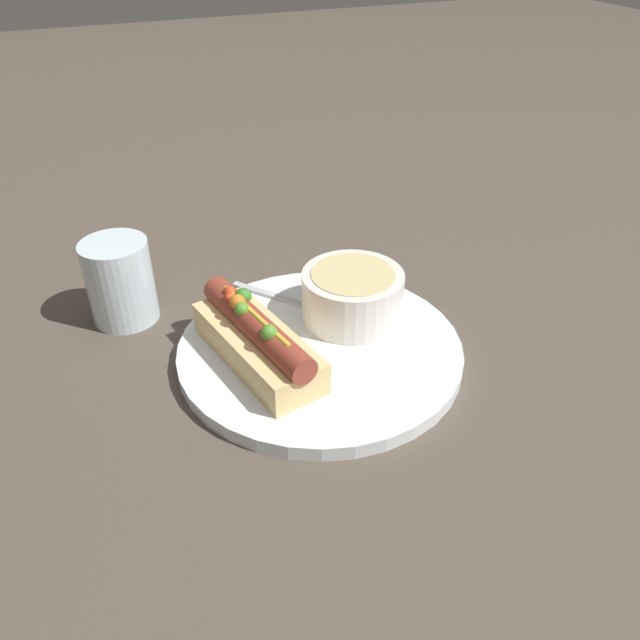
{
  "coord_description": "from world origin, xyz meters",
  "views": [
    {
      "loc": [
        0.46,
        -0.2,
        0.39
      ],
      "look_at": [
        0.0,
        0.0,
        0.04
      ],
      "focal_mm": 35.0,
      "sensor_mm": 36.0,
      "label": 1
    }
  ],
  "objects_px": {
    "hot_dog": "(255,337)",
    "drinking_glass": "(120,281)",
    "soup_bowl": "(352,293)",
    "spoon": "(330,312)"
  },
  "relations": [
    {
      "from": "hot_dog",
      "to": "drinking_glass",
      "type": "height_order",
      "value": "drinking_glass"
    },
    {
      "from": "hot_dog",
      "to": "spoon",
      "type": "height_order",
      "value": "hot_dog"
    },
    {
      "from": "drinking_glass",
      "to": "spoon",
      "type": "bearing_deg",
      "value": 62.24
    },
    {
      "from": "hot_dog",
      "to": "spoon",
      "type": "bearing_deg",
      "value": 99.81
    },
    {
      "from": "spoon",
      "to": "hot_dog",
      "type": "bearing_deg",
      "value": -106.22
    },
    {
      "from": "soup_bowl",
      "to": "spoon",
      "type": "xyz_separation_m",
      "value": [
        -0.01,
        -0.02,
        -0.03
      ]
    },
    {
      "from": "hot_dog",
      "to": "drinking_glass",
      "type": "bearing_deg",
      "value": -155.77
    },
    {
      "from": "soup_bowl",
      "to": "spoon",
      "type": "relative_size",
      "value": 0.73
    },
    {
      "from": "hot_dog",
      "to": "soup_bowl",
      "type": "bearing_deg",
      "value": 91.16
    },
    {
      "from": "drinking_glass",
      "to": "hot_dog",
      "type": "bearing_deg",
      "value": 36.12
    }
  ]
}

